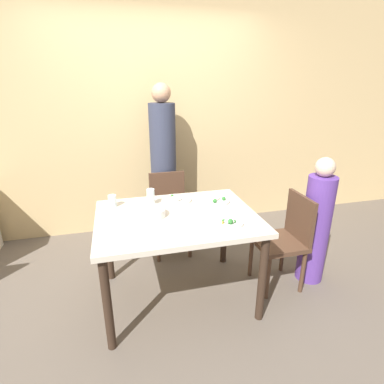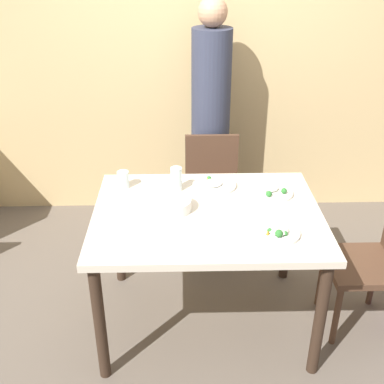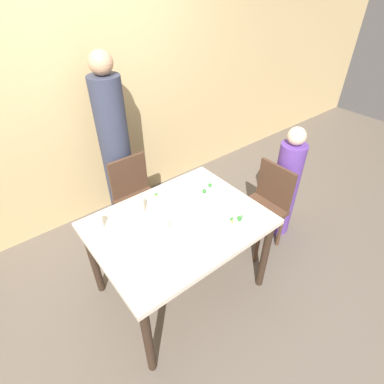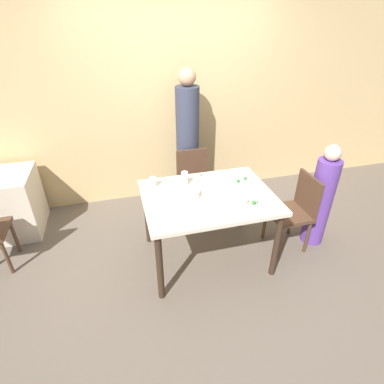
{
  "view_description": "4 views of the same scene",
  "coord_description": "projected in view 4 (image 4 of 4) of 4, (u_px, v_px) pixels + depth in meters",
  "views": [
    {
      "loc": [
        -0.41,
        -2.08,
        1.74
      ],
      "look_at": [
        0.12,
        0.0,
        0.94
      ],
      "focal_mm": 28.0,
      "sensor_mm": 36.0,
      "label": 1
    },
    {
      "loc": [
        -0.14,
        -2.23,
        2.08
      ],
      "look_at": [
        -0.08,
        -0.01,
        0.89
      ],
      "focal_mm": 45.0,
      "sensor_mm": 36.0,
      "label": 2
    },
    {
      "loc": [
        -0.93,
        -1.32,
        2.24
      ],
      "look_at": [
        0.1,
        -0.03,
        1.0
      ],
      "focal_mm": 28.0,
      "sensor_mm": 36.0,
      "label": 3
    },
    {
      "loc": [
        -0.77,
        -2.29,
        2.24
      ],
      "look_at": [
        -0.14,
        0.09,
        0.77
      ],
      "focal_mm": 28.0,
      "sensor_mm": 36.0,
      "label": 4
    }
  ],
  "objects": [
    {
      "name": "chair_adult_spot",
      "position": [
        194.0,
        182.0,
        3.67
      ],
      "size": [
        0.4,
        0.4,
        0.84
      ],
      "color": "#4C3323",
      "rests_on": "ground_plane"
    },
    {
      "name": "person_adult",
      "position": [
        188.0,
        145.0,
        3.74
      ],
      "size": [
        0.28,
        0.28,
        1.73
      ],
      "color": "#33384C",
      "rests_on": "ground_plane"
    },
    {
      "name": "background_table",
      "position": [
        3.0,
        205.0,
        3.42
      ],
      "size": [
        0.75,
        0.64,
        0.73
      ],
      "color": "beige",
      "rests_on": "ground_plane"
    },
    {
      "name": "napkin_folded",
      "position": [
        155.0,
        198.0,
        2.78
      ],
      "size": [
        0.14,
        0.14,
        0.01
      ],
      "color": "white",
      "rests_on": "dining_table"
    },
    {
      "name": "wall_back",
      "position": [
        174.0,
        96.0,
        3.73
      ],
      "size": [
        10.0,
        0.06,
        2.7
      ],
      "color": "tan",
      "rests_on": "ground_plane"
    },
    {
      "name": "glass_water_short",
      "position": [
        153.0,
        182.0,
        2.94
      ],
      "size": [
        0.07,
        0.07,
        0.1
      ],
      "color": "silver",
      "rests_on": "dining_table"
    },
    {
      "name": "person_child",
      "position": [
        321.0,
        200.0,
        3.18
      ],
      "size": [
        0.24,
        0.24,
        1.16
      ],
      "color": "#5B3893",
      "rests_on": "ground_plane"
    },
    {
      "name": "glass_water_tall",
      "position": [
        185.0,
        178.0,
        2.97
      ],
      "size": [
        0.07,
        0.07,
        0.14
      ],
      "color": "silver",
      "rests_on": "dining_table"
    },
    {
      "name": "dining_table",
      "position": [
        208.0,
        203.0,
        2.88
      ],
      "size": [
        1.23,
        0.94,
        0.76
      ],
      "color": "beige",
      "rests_on": "ground_plane"
    },
    {
      "name": "ground_plane",
      "position": [
        206.0,
        256.0,
        3.22
      ],
      "size": [
        10.0,
        10.0,
        0.0
      ],
      "primitive_type": "plane",
      "color": "#60564C"
    },
    {
      "name": "plate_noodles",
      "position": [
        251.0,
        202.0,
        2.7
      ],
      "size": [
        0.23,
        0.23,
        0.06
      ],
      "color": "white",
      "rests_on": "dining_table"
    },
    {
      "name": "bowl_curry",
      "position": [
        188.0,
        193.0,
        2.79
      ],
      "size": [
        0.21,
        0.21,
        0.06
      ],
      "color": "white",
      "rests_on": "dining_table"
    },
    {
      "name": "plate_rice_adult",
      "position": [
        238.0,
        179.0,
        3.07
      ],
      "size": [
        0.24,
        0.24,
        0.05
      ],
      "color": "white",
      "rests_on": "dining_table"
    },
    {
      "name": "plate_rice_child",
      "position": [
        205.0,
        179.0,
        3.08
      ],
      "size": [
        0.26,
        0.26,
        0.05
      ],
      "color": "white",
      "rests_on": "dining_table"
    },
    {
      "name": "chair_child_spot",
      "position": [
        295.0,
        209.0,
        3.15
      ],
      "size": [
        0.4,
        0.4,
        0.84
      ],
      "rotation": [
        0.0,
        0.0,
        -1.57
      ],
      "color": "#4C3323",
      "rests_on": "ground_plane"
    },
    {
      "name": "fork_steel",
      "position": [
        221.0,
        212.0,
        2.59
      ],
      "size": [
        0.18,
        0.04,
        0.01
      ],
      "color": "silver",
      "rests_on": "dining_table"
    }
  ]
}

